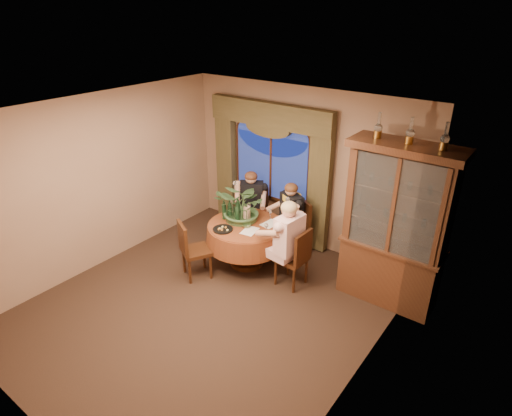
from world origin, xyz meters
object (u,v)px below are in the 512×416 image
Objects in this scene: chair_front_left at (196,250)px; centerpiece_plant at (243,188)px; chair_back at (255,216)px; wine_bottle_1 at (231,206)px; wine_bottle_2 at (230,210)px; oil_lamp_center at (411,131)px; person_scarf at (291,219)px; china_cabinet at (395,227)px; oil_lamp_right at (446,136)px; chair_back_right at (293,229)px; wine_bottle_0 at (237,214)px; chair_right at (292,257)px; wine_bottle_3 at (238,207)px; person_pink at (289,245)px; dining_table at (246,244)px; wine_bottle_4 at (224,210)px; person_back at (251,206)px; oil_lamp_left at (379,125)px; stoneware_vase at (247,213)px; olive_bowl at (247,226)px.

chair_front_left is 0.98× the size of centerpiece_plant.
chair_back is 2.91× the size of wine_bottle_1.
wine_bottle_2 is (0.08, 0.75, 0.44)m from chair_front_left.
person_scarf is (-1.84, 0.25, -1.90)m from oil_lamp_center.
oil_lamp_center is (-0.00, 0.00, 1.36)m from china_cabinet.
chair_back_right is at bearing 173.38° from oil_lamp_right.
chair_right is at bearing 1.35° from wine_bottle_0.
oil_lamp_right is 1.03× the size of wine_bottle_3.
chair_right is 1.39m from wine_bottle_1.
wine_bottle_0 is (-1.03, 0.05, 0.20)m from person_pink.
chair_right is (-1.32, -0.53, -0.71)m from china_cabinet.
chair_back_right is 1.17m from wine_bottle_2.
oil_lamp_center reaches higher than wine_bottle_1.
china_cabinet is 1.54m from person_pink.
person_pink is at bearing -6.53° from dining_table.
china_cabinet is 2.72m from wine_bottle_4.
wine_bottle_3 is at bearing 73.53° from person_back.
chair_right is 2.91× the size of wine_bottle_4.
oil_lamp_left is 1.03× the size of wine_bottle_4.
wine_bottle_4 is at bearing -168.12° from china_cabinet.
chair_back_right and chair_front_left have the same top height.
wine_bottle_1 is (-1.30, 0.22, 0.20)m from person_pink.
oil_lamp_right is at bearing 148.27° from chair_back.
person_back reaches higher than chair_back.
person_back is 0.65m from wine_bottle_3.
oil_lamp_right reaches higher than china_cabinet.
oil_lamp_center is 2.88m from stoneware_vase.
person_back is 1.01× the size of person_scarf.
chair_right is 1.39m from wine_bottle_4.
chair_front_left is at bearing -109.42° from centerpiece_plant.
wine_bottle_1 reaches higher than chair_right.
stoneware_vase is (-2.72, -0.39, -1.68)m from oil_lamp_right.
person_pink is at bearing 147.80° from person_scarf.
wine_bottle_0 is at bearing 93.35° from chair_right.
china_cabinet is 16.04× the size of olive_bowl.
oil_lamp_right is (0.42, 0.00, 1.36)m from china_cabinet.
chair_front_left is at bearing -125.31° from olive_bowl.
wine_bottle_4 is (-0.48, 0.01, 0.14)m from olive_bowl.
chair_back_right is 0.73× the size of person_scarf.
person_back reaches higher than wine_bottle_3.
oil_lamp_right reaches higher than wine_bottle_2.
chair_back is 3.73× the size of stoneware_vase.
oil_lamp_center is 3.04m from wine_bottle_3.
oil_lamp_right is at bearing 143.45° from person_back.
person_scarf reaches higher than wine_bottle_3.
wine_bottle_3 is (0.11, 0.05, 0.00)m from wine_bottle_1.
person_pink is 1.05m from wine_bottle_0.
person_scarf is 4.01× the size of wine_bottle_4.
oil_lamp_left reaches higher than wine_bottle_1.
chair_back_right is at bearing 171.86° from china_cabinet.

